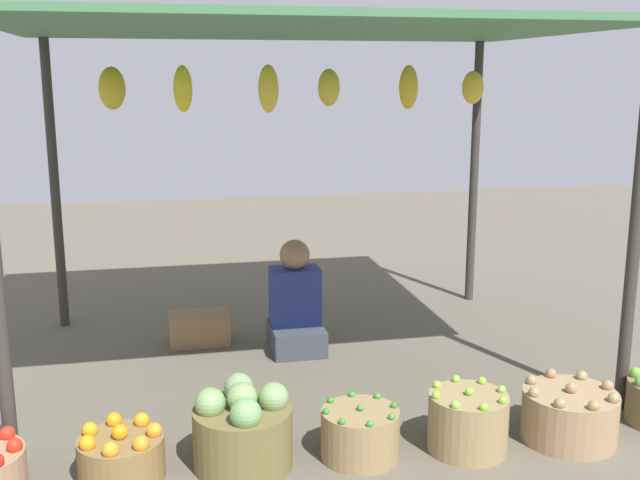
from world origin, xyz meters
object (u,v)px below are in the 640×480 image
(basket_limes, at_px, (468,422))
(wooden_crate_near_vendor, at_px, (199,328))
(basket_potatoes, at_px, (569,415))
(vendor_person, at_px, (296,308))
(basket_cabbages, at_px, (243,430))
(basket_oranges, at_px, (121,456))
(basket_green_chilies, at_px, (360,433))

(basket_limes, bearing_deg, wooden_crate_near_vendor, 123.75)
(basket_potatoes, distance_m, wooden_crate_near_vendor, 2.63)
(vendor_person, relative_size, basket_cabbages, 1.60)
(basket_limes, xyz_separation_m, basket_potatoes, (0.57, -0.01, -0.02))
(basket_oranges, relative_size, basket_cabbages, 0.84)
(wooden_crate_near_vendor, bearing_deg, basket_limes, -56.25)
(basket_green_chilies, distance_m, basket_potatoes, 1.13)
(vendor_person, height_order, basket_limes, vendor_person)
(basket_green_chilies, xyz_separation_m, basket_potatoes, (1.13, -0.04, 0.01))
(vendor_person, bearing_deg, basket_limes, -69.68)
(basket_oranges, relative_size, basket_potatoes, 0.82)
(basket_oranges, distance_m, basket_limes, 1.73)
(basket_oranges, relative_size, basket_green_chilies, 1.03)
(vendor_person, height_order, basket_oranges, vendor_person)
(basket_oranges, height_order, basket_potatoes, basket_potatoes)
(vendor_person, distance_m, basket_oranges, 1.93)
(basket_green_chilies, bearing_deg, wooden_crate_near_vendor, 110.76)
(basket_green_chilies, distance_m, wooden_crate_near_vendor, 1.97)
(basket_green_chilies, bearing_deg, basket_potatoes, -2.23)
(vendor_person, height_order, basket_cabbages, vendor_person)
(basket_green_chilies, height_order, wooden_crate_near_vendor, basket_green_chilies)
(basket_oranges, height_order, basket_cabbages, basket_cabbages)
(basket_cabbages, distance_m, basket_potatoes, 1.71)
(basket_cabbages, bearing_deg, basket_green_chilies, -3.81)
(basket_cabbages, distance_m, basket_limes, 1.15)
(vendor_person, xyz_separation_m, wooden_crate_near_vendor, (-0.66, 0.26, -0.19))
(basket_oranges, xyz_separation_m, basket_potatoes, (2.29, -0.08, 0.02))
(basket_potatoes, bearing_deg, wooden_crate_near_vendor, 134.03)
(basket_potatoes, bearing_deg, vendor_person, 125.64)
(basket_potatoes, bearing_deg, basket_limes, 179.48)
(basket_cabbages, distance_m, wooden_crate_near_vendor, 1.81)
(basket_oranges, relative_size, basket_limes, 1.00)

